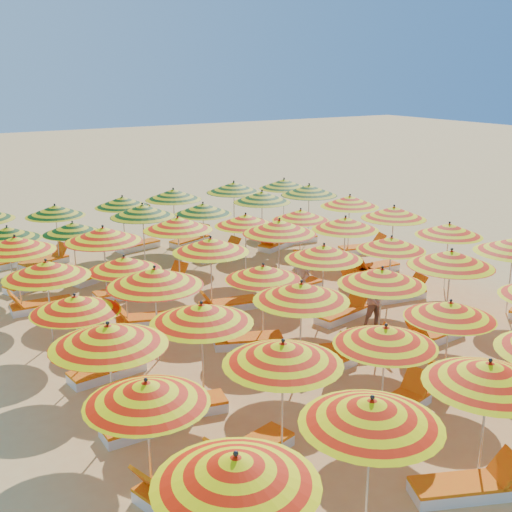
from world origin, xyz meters
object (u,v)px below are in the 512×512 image
Objects in this scene: umbrella_35 at (350,201)px; umbrella_25 at (124,264)px; lounger_5 at (461,376)px; lounger_14 at (246,340)px; umbrella_23 at (449,230)px; umbrella_41 at (309,190)px; lounger_10 at (358,349)px; umbrella_31 at (103,234)px; umbrella_32 at (178,224)px; umbrella_19 at (155,277)px; lounger_7 at (149,423)px; umbrella_8 at (386,336)px; umbrella_22 at (391,243)px; lounger_20 at (359,278)px; lounger_28 at (94,276)px; lounger_11 at (434,335)px; lounger_32 at (5,263)px; umbrella_39 at (203,209)px; lounger_27 at (33,283)px; lounger_31 at (294,239)px; lounger_13 at (109,370)px; lounger_15 at (343,313)px; lounger_23 at (124,292)px; lounger_24 at (165,283)px; umbrella_27 at (279,227)px; umbrella_43 at (55,211)px; umbrella_13 at (202,313)px; umbrella_0 at (236,470)px; lounger_26 at (363,249)px; umbrella_1 at (372,412)px; umbrella_24 at (46,269)px; lounger_29 at (219,254)px; umbrella_14 at (301,292)px; umbrella_37 at (73,228)px; lounger_30 at (276,244)px; lounger_4 at (398,405)px; umbrella_7 at (283,353)px; lounger_18 at (228,304)px; umbrella_12 at (108,335)px; umbrella_40 at (262,197)px; lounger_0 at (466,487)px; umbrella_30 at (15,244)px; lounger_3 at (249,452)px; lounger_25 at (315,261)px; umbrella_29 at (394,213)px; umbrella_2 at (489,374)px; umbrella_46 at (234,187)px; lounger_22 at (40,305)px; beachgoer_a at (301,282)px; lounger_36 at (272,227)px; umbrella_44 at (122,202)px; lounger_9 at (324,364)px; umbrella_6 at (146,393)px; lounger_35 at (191,240)px; umbrella_33 at (246,220)px; umbrella_26 at (211,245)px; lounger_19 at (295,286)px; umbrella_16 at (451,258)px.

umbrella_25 is at bearing -165.27° from umbrella_35.
lounger_14 is (-3.04, 4.14, 0.00)m from lounger_5.
umbrella_41 reaches higher than umbrella_23.
umbrella_35 is at bearing 70.74° from lounger_10.
umbrella_31 reaches higher than umbrella_32.
umbrella_19 reaches higher than lounger_7.
umbrella_8 is 1.15× the size of umbrella_22.
lounger_14 is at bearing 1.42° from lounger_20.
umbrella_32 reaches higher than lounger_28.
lounger_11 is 14.68m from lounger_32.
umbrella_31 is 0.92× the size of umbrella_39.
lounger_27 and lounger_31 have the same top height.
lounger_13 is 0.99× the size of lounger_15.
lounger_23 is 0.95× the size of lounger_24.
umbrella_43 is (-4.96, 6.66, -0.17)m from umbrella_27.
umbrella_27 is at bearing 43.68° from umbrella_13.
umbrella_0 reaches higher than lounger_26.
umbrella_1 is 4.93m from lounger_7.
umbrella_19 is at bearing 62.21° from lounger_28.
lounger_29 is (7.19, 4.54, -1.82)m from umbrella_24.
umbrella_41 reaches higher than umbrella_14.
umbrella_25 is at bearing -89.84° from umbrella_37.
lounger_30 is (-1.87, 2.06, -1.85)m from umbrella_35.
umbrella_19 is 1.55× the size of lounger_4.
lounger_20 is 1.02× the size of lounger_31.
lounger_18 is at bearing 68.46° from umbrella_7.
umbrella_12 is 1.08× the size of umbrella_40.
lounger_28 is (-1.65, 13.92, 0.00)m from lounger_0.
umbrella_30 is 9.77m from lounger_3.
umbrella_37 is 8.27m from lounger_25.
umbrella_25 is 9.51m from umbrella_29.
lounger_15 is (2.69, 6.90, -1.81)m from umbrella_2.
lounger_30 is at bearing 57.79° from umbrella_27.
umbrella_12 reaches higher than lounger_14.
umbrella_46 is (9.19, 6.91, 0.10)m from umbrella_24.
lounger_22 is at bearing -96.27° from lounger_3.
umbrella_46 is 8.34m from beachgoer_a.
umbrella_24 is at bearing 21.79° from lounger_36.
umbrella_44 is 12.05m from lounger_9.
umbrella_6 is 5.06m from umbrella_14.
lounger_29 is (-4.99, 2.17, 0.00)m from lounger_26.
lounger_29 is 2.32m from lounger_35.
lounger_24 is (-2.81, 0.28, -1.76)m from umbrella_33.
lounger_18 is at bearing -2.98° from umbrella_26.
umbrella_32 is at bearing 28.66° from lounger_31.
umbrella_23 is 1.41× the size of lounger_19.
umbrella_7 is 1.01× the size of umbrella_16.
umbrella_0 is at bearing 47.95° from lounger_19.
lounger_29 is (3.07, 14.07, 0.00)m from lounger_0.
lounger_20 is 2.99m from beachgoer_a.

